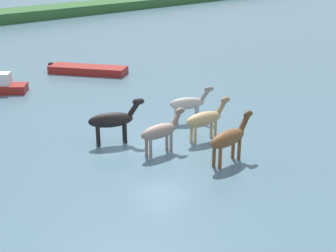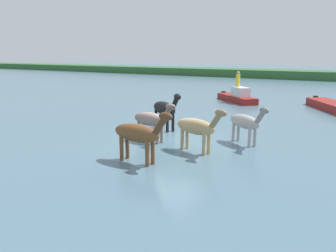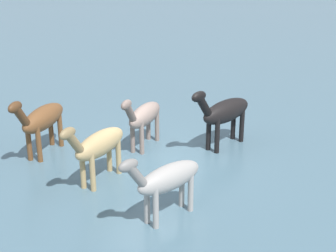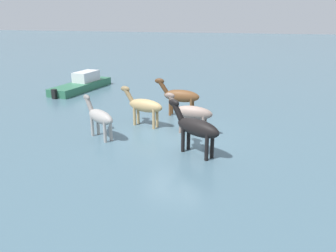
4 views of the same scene
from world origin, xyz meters
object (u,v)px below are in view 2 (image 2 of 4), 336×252
(person_helmsman_aft, at_px, (238,80))
(horse_gray_outer, at_px, (151,120))
(boat_motor_center, at_px, (237,98))
(horse_chestnut_trailing, at_px, (139,134))
(boat_tender_starboard, at_px, (333,107))
(horse_lead, at_px, (197,127))
(horse_rear_stallion, at_px, (246,122))
(horse_mid_herd, at_px, (165,109))

(person_helmsman_aft, bearing_deg, horse_gray_outer, -86.36)
(boat_motor_center, bearing_deg, horse_gray_outer, -44.79)
(horse_chestnut_trailing, distance_m, boat_tender_starboard, 16.19)
(horse_gray_outer, height_order, horse_lead, horse_lead)
(horse_rear_stallion, bearing_deg, boat_tender_starboard, 110.03)
(horse_chestnut_trailing, bearing_deg, horse_mid_herd, 114.40)
(boat_motor_center, distance_m, boat_tender_starboard, 6.77)
(horse_lead, bearing_deg, horse_rear_stallion, 73.56)
(horse_mid_herd, bearing_deg, horse_rear_stallion, 21.52)
(horse_rear_stallion, height_order, person_helmsman_aft, person_helmsman_aft)
(horse_rear_stallion, xyz_separation_m, horse_chestnut_trailing, (-2.38, -4.19, 0.10))
(horse_mid_herd, relative_size, boat_motor_center, 0.58)
(horse_chestnut_trailing, distance_m, person_helmsman_aft, 15.92)
(horse_gray_outer, xyz_separation_m, horse_chestnut_trailing, (1.18, -2.55, 0.08))
(boat_tender_starboard, height_order, person_helmsman_aft, person_helmsman_aft)
(horse_gray_outer, bearing_deg, boat_tender_starboard, 73.00)
(boat_motor_center, bearing_deg, horse_mid_herd, -47.49)
(person_helmsman_aft, bearing_deg, horse_rear_stallion, -69.18)
(horse_chestnut_trailing, bearing_deg, boat_motor_center, 100.50)
(horse_rear_stallion, height_order, boat_motor_center, horse_rear_stallion)
(horse_lead, height_order, person_helmsman_aft, person_helmsman_aft)
(horse_rear_stallion, relative_size, person_helmsman_aft, 1.72)
(boat_motor_center, height_order, boat_tender_starboard, boat_motor_center)
(horse_chestnut_trailing, xyz_separation_m, horse_lead, (1.17, 2.14, -0.05))
(horse_gray_outer, bearing_deg, person_helmsman_aft, 101.29)
(horse_mid_herd, relative_size, person_helmsman_aft, 1.96)
(horse_gray_outer, bearing_deg, horse_mid_herd, 114.41)
(horse_rear_stallion, distance_m, horse_mid_herd, 4.26)
(horse_chestnut_trailing, height_order, person_helmsman_aft, person_helmsman_aft)
(boat_motor_center, bearing_deg, horse_chestnut_trailing, -41.14)
(horse_gray_outer, distance_m, horse_rear_stallion, 3.92)
(horse_chestnut_trailing, height_order, boat_motor_center, horse_chestnut_trailing)
(horse_rear_stallion, relative_size, boat_tender_starboard, 0.39)
(boat_motor_center, height_order, person_helmsman_aft, person_helmsman_aft)
(horse_rear_stallion, distance_m, horse_chestnut_trailing, 4.82)
(horse_mid_herd, distance_m, boat_tender_starboard, 12.60)
(horse_rear_stallion, xyz_separation_m, horse_lead, (-1.22, -2.05, 0.05))
(horse_gray_outer, distance_m, horse_mid_herd, 2.30)
(horse_mid_herd, distance_m, horse_lead, 3.98)
(horse_mid_herd, distance_m, boat_motor_center, 11.07)
(horse_gray_outer, bearing_deg, horse_lead, -2.33)
(person_helmsman_aft, bearing_deg, horse_chestnut_trailing, -82.70)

